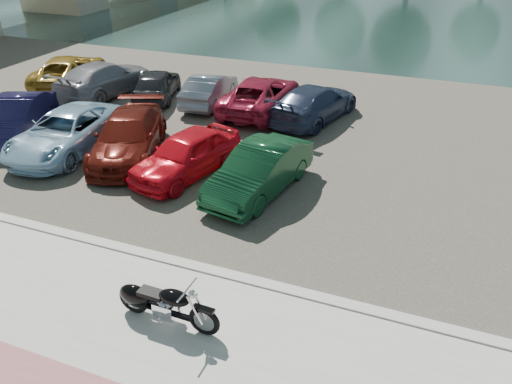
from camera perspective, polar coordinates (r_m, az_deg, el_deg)
ground at (r=10.45m, az=-6.76°, el=-16.50°), size 200.00×200.00×0.00m
promenade at (r=9.84m, az=-9.60°, el=-20.10°), size 60.00×6.00×0.10m
kerb at (r=11.71m, az=-2.26°, el=-9.78°), size 60.00×0.30×0.14m
parking_lot at (r=19.19m, az=8.45°, el=6.27°), size 60.00×18.00×0.04m
river at (r=47.03m, az=17.42°, el=19.08°), size 120.00×40.00×0.00m
motorcycle at (r=10.53m, az=-11.10°, el=-12.26°), size 2.33×0.75×1.05m
car_1 at (r=20.73m, az=-25.71°, el=7.63°), size 3.03×4.68×1.46m
car_2 at (r=18.75m, az=-20.94°, el=6.42°), size 2.77×5.23×1.40m
car_3 at (r=17.69m, az=-14.38°, el=6.19°), size 3.63×5.34×1.44m
car_4 at (r=16.01m, az=-7.94°, el=4.32°), size 2.61×4.43×1.42m
car_5 at (r=14.82m, az=0.42°, el=2.48°), size 2.21×4.52×1.43m
car_6 at (r=26.38m, az=-20.56°, el=12.89°), size 3.90×5.64×1.43m
car_7 at (r=24.37m, az=-16.96°, el=12.30°), size 2.57×5.38×1.51m
car_8 at (r=23.23m, az=-11.29°, el=12.00°), size 2.78×4.30×1.36m
car_9 at (r=22.29m, az=-5.35°, el=11.62°), size 1.75×4.06×1.30m
car_10 at (r=21.30m, az=0.52°, el=11.07°), size 2.53×5.21×1.43m
car_11 at (r=20.49m, az=6.69°, el=10.09°), size 3.04×5.19×1.41m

